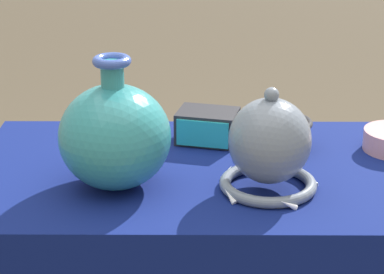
# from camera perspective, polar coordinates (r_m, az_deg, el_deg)

# --- Properties ---
(display_table) EXTENTS (1.02, 0.57, 0.74)m
(display_table) POSITION_cam_1_polar(r_m,az_deg,el_deg) (1.58, 2.04, -5.78)
(display_table) COLOR olive
(display_table) RESTS_ON ground_plane
(vase_tall_bulbous) EXTENTS (0.22, 0.22, 0.26)m
(vase_tall_bulbous) POSITION_cam_1_polar(r_m,az_deg,el_deg) (1.44, -5.91, 0.11)
(vase_tall_bulbous) COLOR teal
(vase_tall_bulbous) RESTS_ON display_table
(vase_dome_bell) EXTENTS (0.20, 0.20, 0.21)m
(vase_dome_bell) POSITION_cam_1_polar(r_m,az_deg,el_deg) (1.43, 5.92, -0.81)
(vase_dome_bell) COLOR slate
(vase_dome_bell) RESTS_ON display_table
(mosaic_tile_box) EXTENTS (0.15, 0.13, 0.07)m
(mosaic_tile_box) POSITION_cam_1_polar(r_m,az_deg,el_deg) (1.68, 1.18, 0.81)
(mosaic_tile_box) COLOR #232328
(mosaic_tile_box) RESTS_ON display_table
(cup_wide_charcoal) EXTENTS (0.13, 0.13, 0.07)m
(cup_wide_charcoal) POSITION_cam_1_polar(r_m,az_deg,el_deg) (1.65, 6.86, 0.33)
(cup_wide_charcoal) COLOR #2D2D33
(cup_wide_charcoal) RESTS_ON display_table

